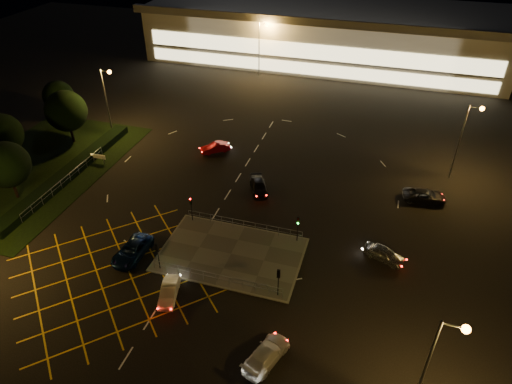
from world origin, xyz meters
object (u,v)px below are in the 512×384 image
(car_circ_red, at_px, (215,148))
(car_queue_white, at_px, (169,291))
(car_far_dkgrey, at_px, (259,186))
(car_right_silver, at_px, (384,254))
(signal_se, at_px, (278,277))
(car_east_grey, at_px, (424,196))
(car_left_blue, at_px, (132,251))
(car_approach_white, at_px, (266,354))
(signal_sw, at_px, (157,251))
(signal_nw, at_px, (191,204))
(signal_ne, at_px, (298,224))

(car_circ_red, bearing_deg, car_queue_white, -25.39)
(car_far_dkgrey, relative_size, car_right_silver, 1.08)
(signal_se, bearing_deg, car_queue_white, 17.56)
(car_circ_red, relative_size, car_east_grey, 0.80)
(car_queue_white, distance_m, car_left_blue, 7.15)
(signal_se, height_order, car_approach_white, signal_se)
(signal_sw, bearing_deg, car_east_grey, -141.57)
(car_east_grey, distance_m, car_approach_white, 29.15)
(signal_nw, height_order, car_approach_white, signal_nw)
(car_queue_white, relative_size, car_left_blue, 0.76)
(signal_se, relative_size, car_queue_white, 0.79)
(signal_ne, height_order, car_east_grey, signal_ne)
(car_circ_red, distance_m, car_approach_white, 34.28)
(signal_nw, relative_size, car_right_silver, 0.75)
(signal_se, height_order, car_right_silver, signal_se)
(signal_nw, distance_m, car_right_silver, 21.04)
(signal_sw, distance_m, signal_se, 12.00)
(car_far_dkgrey, bearing_deg, car_circ_red, 113.45)
(car_east_grey, bearing_deg, car_approach_white, 147.74)
(car_right_silver, height_order, car_east_grey, car_right_silver)
(signal_ne, distance_m, car_queue_white, 14.63)
(signal_sw, bearing_deg, car_queue_white, 129.72)
(signal_se, bearing_deg, car_east_grey, -123.08)
(car_queue_white, xyz_separation_m, car_right_silver, (18.48, 10.87, 0.06))
(signal_sw, relative_size, car_east_grey, 0.62)
(signal_nw, relative_size, car_queue_white, 0.79)
(signal_sw, xyz_separation_m, signal_ne, (12.00, 7.99, 0.00))
(signal_ne, distance_m, car_east_grey, 17.46)
(signal_se, bearing_deg, car_right_silver, -138.77)
(signal_ne, height_order, car_approach_white, signal_ne)
(signal_nw, height_order, signal_ne, same)
(car_circ_red, xyz_separation_m, car_east_grey, (28.07, -3.71, 0.03))
(signal_se, relative_size, car_circ_red, 0.78)
(car_left_blue, bearing_deg, signal_ne, 27.16)
(signal_ne, relative_size, car_far_dkgrey, 0.70)
(signal_nw, relative_size, car_left_blue, 0.60)
(car_approach_white, bearing_deg, car_east_grey, -94.96)
(car_left_blue, bearing_deg, car_circ_red, 91.88)
(signal_ne, bearing_deg, car_right_silver, -0.76)
(signal_ne, relative_size, car_approach_white, 0.65)
(car_left_blue, xyz_separation_m, car_circ_red, (0.26, 22.52, -0.06))
(car_queue_white, bearing_deg, car_approach_white, -34.82)
(car_queue_white, xyz_separation_m, car_circ_red, (-5.73, 26.42, 0.01))
(signal_nw, xyz_separation_m, signal_ne, (12.00, 0.00, 0.00))
(car_right_silver, bearing_deg, signal_sw, 131.35)
(signal_ne, xyz_separation_m, car_circ_red, (-15.24, 15.42, -1.70))
(signal_sw, relative_size, car_far_dkgrey, 0.70)
(car_right_silver, relative_size, car_east_grey, 0.83)
(car_approach_white, bearing_deg, car_far_dkgrey, -52.54)
(car_approach_white, bearing_deg, car_right_silver, -99.56)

